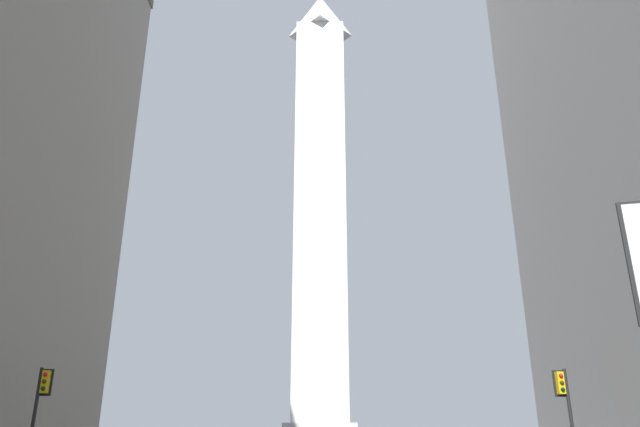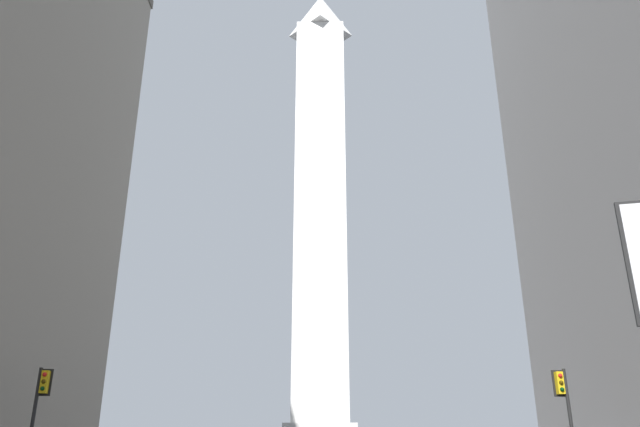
# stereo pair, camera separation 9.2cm
# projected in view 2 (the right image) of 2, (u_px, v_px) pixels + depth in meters

# --- Properties ---
(obelisk) EXTENTS (8.14, 8.14, 66.22)m
(obelisk) POSITION_uv_depth(u_px,v_px,m) (321.00, 210.00, 80.45)
(obelisk) COLOR silver
(obelisk) RESTS_ON ground_plane
(traffic_light_mid_right) EXTENTS (0.79, 0.52, 5.98)m
(traffic_light_mid_right) POSITION_uv_depth(u_px,v_px,m) (567.00, 411.00, 31.16)
(traffic_light_mid_right) COLOR black
(traffic_light_mid_right) RESTS_ON ground_plane
(traffic_light_mid_left) EXTENTS (0.76, 0.52, 5.97)m
(traffic_light_mid_left) POSITION_uv_depth(u_px,v_px,m) (37.00, 410.00, 30.67)
(traffic_light_mid_left) COLOR black
(traffic_light_mid_left) RESTS_ON ground_plane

